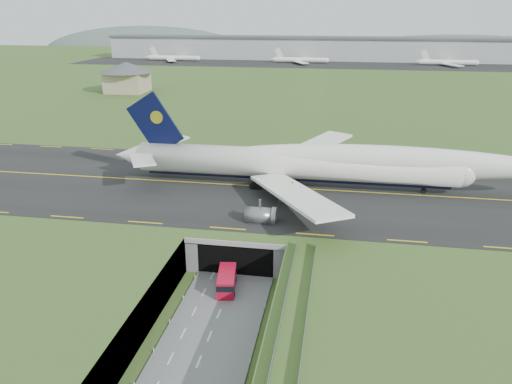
# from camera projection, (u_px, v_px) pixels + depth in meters

# --- Properties ---
(ground) EXTENTS (900.00, 900.00, 0.00)m
(ground) POSITION_uv_depth(u_px,v_px,m) (224.00, 303.00, 71.06)
(ground) COLOR #385923
(ground) RESTS_ON ground
(airfield_deck) EXTENTS (800.00, 800.00, 6.00)m
(airfield_deck) POSITION_uv_depth(u_px,v_px,m) (223.00, 285.00, 70.02)
(airfield_deck) COLOR gray
(airfield_deck) RESTS_ON ground
(trench_road) EXTENTS (12.00, 75.00, 0.20)m
(trench_road) POSITION_uv_depth(u_px,v_px,m) (211.00, 334.00, 64.08)
(trench_road) COLOR slate
(trench_road) RESTS_ON ground
(taxiway) EXTENTS (800.00, 44.00, 0.18)m
(taxiway) POSITION_uv_depth(u_px,v_px,m) (261.00, 187.00, 99.48)
(taxiway) COLOR black
(taxiway) RESTS_ON airfield_deck
(tunnel_portal) EXTENTS (17.00, 22.30, 6.00)m
(tunnel_portal) POSITION_uv_depth(u_px,v_px,m) (246.00, 233.00, 85.37)
(tunnel_portal) COLOR gray
(tunnel_portal) RESTS_ON ground
(guideway) EXTENTS (3.00, 53.00, 7.05)m
(guideway) POSITION_uv_depth(u_px,v_px,m) (286.00, 372.00, 49.81)
(guideway) COLOR #A8A8A3
(guideway) RESTS_ON ground
(jumbo_jet) EXTENTS (85.69, 56.72, 18.76)m
(jumbo_jet) POSITION_uv_depth(u_px,v_px,m) (324.00, 164.00, 97.12)
(jumbo_jet) COLOR white
(jumbo_jet) RESTS_ON ground
(shuttle_tram) EXTENTS (3.52, 7.06, 2.78)m
(shuttle_tram) POSITION_uv_depth(u_px,v_px,m) (227.00, 281.00, 73.95)
(shuttle_tram) COLOR #B70C28
(shuttle_tram) RESTS_ON ground
(service_building) EXTENTS (23.85, 23.85, 12.58)m
(service_building) POSITION_uv_depth(u_px,v_px,m) (127.00, 74.00, 210.34)
(service_building) COLOR tan
(service_building) RESTS_ON ground
(cargo_terminal) EXTENTS (320.00, 67.00, 15.60)m
(cargo_terminal) POSITION_uv_depth(u_px,v_px,m) (322.00, 48.00, 343.27)
(cargo_terminal) COLOR #B2B2B2
(cargo_terminal) RESTS_ON ground
(distant_hills) EXTENTS (700.00, 91.00, 60.00)m
(distant_hills) POSITION_uv_depth(u_px,v_px,m) (398.00, 59.00, 460.15)
(distant_hills) COLOR #566761
(distant_hills) RESTS_ON ground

